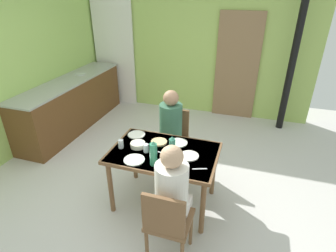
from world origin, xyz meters
TOP-DOWN VIEW (x-y plane):
  - ground_plane at (0.00, 0.00)m, footprint 7.15×7.15m
  - wall_back at (0.00, 2.75)m, footprint 4.62×0.10m
  - wall_left at (-2.21, 0.69)m, footprint 0.10×4.13m
  - door_wooden at (0.90, 2.67)m, footprint 0.80×0.05m
  - stove_pipe_column at (1.82, 2.40)m, footprint 0.12×0.12m
  - curtain_panel at (-1.67, 2.65)m, footprint 0.90×0.03m
  - kitchen_counter at (-1.88, 1.28)m, footprint 0.61×2.53m
  - dining_table at (0.39, -0.15)m, footprint 1.20×0.80m
  - chair_near_diner at (0.68, -0.91)m, footprint 0.40×0.40m
  - chair_far_diner at (0.27, 0.60)m, footprint 0.40×0.40m
  - person_near_diner at (0.68, -0.77)m, footprint 0.30×0.37m
  - person_far_diner at (0.27, 0.47)m, footprint 0.30×0.37m
  - water_bottle_green_near at (0.37, -0.41)m, footprint 0.08×0.08m
  - water_bottle_green_far at (0.53, -0.28)m, footprint 0.07×0.07m
  - serving_bowl_center at (0.07, -0.15)m, footprint 0.17×0.17m
  - dinner_plate_near_left at (0.68, -0.16)m, footprint 0.21×0.21m
  - dinner_plate_near_right at (-0.06, 0.10)m, footprint 0.21×0.21m
  - dinner_plate_far_center at (0.14, -0.41)m, footprint 0.23×0.23m
  - dinner_plate_far_side at (0.49, 0.08)m, footprint 0.22×0.22m
  - drinking_glass_by_near_diner at (0.20, -0.22)m, footprint 0.06×0.06m
  - drinking_glass_by_far_diner at (0.58, -0.43)m, footprint 0.06×0.06m
  - drinking_glass_spare_center at (-0.10, -0.22)m, footprint 0.06×0.06m
  - bread_plate_sliced at (0.27, 0.02)m, footprint 0.19×0.19m
  - cutlery_knife_near at (0.84, -0.35)m, footprint 0.15×0.07m
  - cutlery_fork_near at (0.40, -0.19)m, footprint 0.15×0.03m

SIDE VIEW (x-z plane):
  - ground_plane at x=0.00m, z-range 0.00..0.00m
  - kitchen_counter at x=-1.88m, z-range 0.00..0.91m
  - chair_near_diner at x=0.68m, z-range 0.06..0.93m
  - chair_far_diner at x=0.27m, z-range 0.06..0.93m
  - dining_table at x=0.39m, z-range 0.28..1.01m
  - cutlery_knife_near at x=0.84m, z-range 0.73..0.73m
  - cutlery_fork_near at x=0.40m, z-range 0.73..0.73m
  - dinner_plate_near_left at x=0.68m, z-range 0.73..0.74m
  - dinner_plate_near_right at x=-0.06m, z-range 0.73..0.74m
  - dinner_plate_far_center at x=0.14m, z-range 0.73..0.74m
  - dinner_plate_far_side at x=0.49m, z-range 0.73..0.74m
  - bread_plate_sliced at x=0.27m, z-range 0.73..0.75m
  - serving_bowl_center at x=0.07m, z-range 0.73..0.78m
  - drinking_glass_by_near_diner at x=0.20m, z-range 0.73..0.82m
  - drinking_glass_spare_center at x=-0.10m, z-range 0.73..0.83m
  - drinking_glass_by_far_diner at x=0.58m, z-range 0.73..0.84m
  - person_near_diner at x=0.68m, z-range 0.40..1.17m
  - person_far_diner at x=0.27m, z-range 0.40..1.17m
  - water_bottle_green_near at x=0.37m, z-range 0.72..1.00m
  - water_bottle_green_far at x=0.53m, z-range 0.72..1.01m
  - door_wooden at x=0.90m, z-range 0.00..2.00m
  - curtain_panel at x=-1.67m, z-range 0.00..2.20m
  - wall_back at x=0.00m, z-range 0.00..2.62m
  - wall_left at x=-2.21m, z-range 0.00..2.62m
  - stove_pipe_column at x=1.82m, z-range 0.00..2.62m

